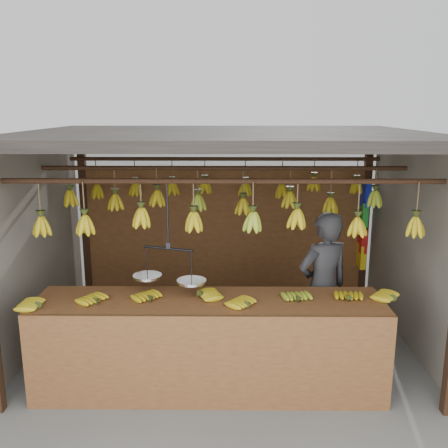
{
  "coord_description": "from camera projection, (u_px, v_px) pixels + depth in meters",
  "views": [
    {
      "loc": [
        0.06,
        -5.45,
        2.64
      ],
      "look_at": [
        0.0,
        0.3,
        1.3
      ],
      "focal_mm": 40.0,
      "sensor_mm": 36.0,
      "label": 1
    }
  ],
  "objects": [
    {
      "name": "ground",
      "position": [
        224.0,
        336.0,
        5.91
      ],
      "size": [
        80.0,
        80.0,
        0.0
      ],
      "primitive_type": "plane",
      "color": "#5B5B57"
    },
    {
      "name": "stall",
      "position": [
        224.0,
        167.0,
        5.78
      ],
      "size": [
        4.3,
        3.3,
        2.4
      ],
      "color": "black",
      "rests_on": "ground"
    },
    {
      "name": "counter",
      "position": [
        209.0,
        325.0,
        4.56
      ],
      "size": [
        3.5,
        0.74,
        0.96
      ],
      "color": "brown",
      "rests_on": "ground"
    },
    {
      "name": "hanging_bananas",
      "position": [
        224.0,
        202.0,
        5.56
      ],
      "size": [
        3.63,
        2.25,
        0.39
      ],
      "color": "#AF9512",
      "rests_on": "ground"
    },
    {
      "name": "balance_scale",
      "position": [
        169.0,
        274.0,
        4.69
      ],
      "size": [
        0.7,
        0.41,
        0.94
      ],
      "color": "black",
      "rests_on": "ground"
    },
    {
      "name": "vendor",
      "position": [
        323.0,
        288.0,
        5.19
      ],
      "size": [
        0.7,
        0.59,
        1.62
      ],
      "primitive_type": "imported",
      "rotation": [
        0.0,
        0.0,
        3.56
      ],
      "color": "#262628",
      "rests_on": "ground"
    },
    {
      "name": "bag_bundles",
      "position": [
        363.0,
        226.0,
        6.97
      ],
      "size": [
        0.08,
        0.26,
        1.23
      ],
      "color": "#1426BF",
      "rests_on": "ground"
    }
  ]
}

